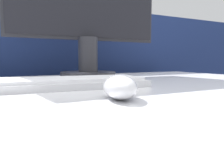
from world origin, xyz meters
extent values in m
cube|color=navy|center=(0.00, 0.66, 0.54)|extent=(5.00, 0.03, 1.08)
ellipsoid|color=silver|center=(-0.01, -0.13, 0.75)|extent=(0.09, 0.12, 0.04)
cube|color=silver|center=(-0.08, 0.07, 0.74)|extent=(0.47, 0.19, 0.02)
cube|color=silver|center=(-0.08, 0.07, 0.75)|extent=(0.44, 0.17, 0.01)
cylinder|color=#28282D|center=(0.12, 0.38, 0.74)|extent=(0.23, 0.23, 0.02)
cylinder|color=#28282D|center=(0.12, 0.38, 0.82)|extent=(0.08, 0.08, 0.14)
camera|label=1|loc=(-0.20, -0.47, 0.80)|focal=35.00mm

